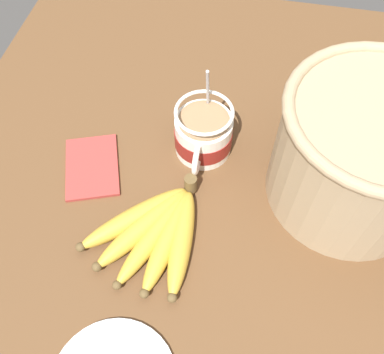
% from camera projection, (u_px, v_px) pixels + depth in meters
% --- Properties ---
extents(table, '(0.94, 0.94, 0.03)m').
position_uv_depth(table, '(216.00, 168.00, 0.74)').
color(table, brown).
rests_on(table, ground).
extents(coffee_mug, '(0.14, 0.10, 0.16)m').
position_uv_depth(coffee_mug, '(203.00, 134.00, 0.71)').
color(coffee_mug, white).
rests_on(coffee_mug, table).
extents(banana_bunch, '(0.20, 0.17, 0.04)m').
position_uv_depth(banana_bunch, '(156.00, 231.00, 0.64)').
color(banana_bunch, brown).
rests_on(banana_bunch, table).
extents(woven_basket, '(0.26, 0.26, 0.19)m').
position_uv_depth(woven_basket, '(363.00, 152.00, 0.61)').
color(woven_basket, tan).
rests_on(woven_basket, table).
extents(napkin, '(0.14, 0.12, 0.01)m').
position_uv_depth(napkin, '(92.00, 167.00, 0.71)').
color(napkin, '#A33833').
rests_on(napkin, table).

